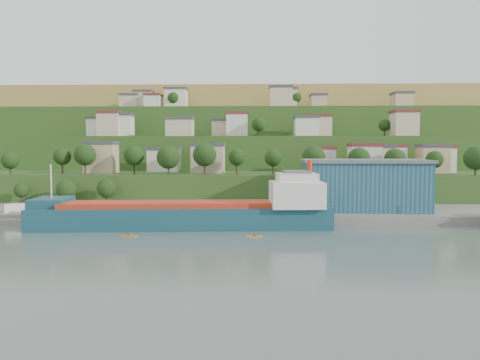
{
  "coord_description": "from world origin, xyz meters",
  "views": [
    {
      "loc": [
        4.5,
        -92.18,
        17.45
      ],
      "look_at": [
        1.48,
        15.0,
        10.34
      ],
      "focal_mm": 35.0,
      "sensor_mm": 36.0,
      "label": 1
    }
  ],
  "objects_px": {
    "cargo_ship_near": "(191,216)",
    "warehouse": "(363,184)",
    "kayak_orange": "(129,235)",
    "caravan": "(19,210)"
  },
  "relations": [
    {
      "from": "cargo_ship_near",
      "to": "warehouse",
      "type": "distance_m",
      "value": 46.05
    },
    {
      "from": "cargo_ship_near",
      "to": "kayak_orange",
      "type": "bearing_deg",
      "value": -140.46
    },
    {
      "from": "warehouse",
      "to": "caravan",
      "type": "xyz_separation_m",
      "value": [
        -85.76,
        -8.27,
        -5.8
      ]
    },
    {
      "from": "warehouse",
      "to": "kayak_orange",
      "type": "bearing_deg",
      "value": -149.4
    },
    {
      "from": "kayak_orange",
      "to": "caravan",
      "type": "bearing_deg",
      "value": 166.52
    },
    {
      "from": "cargo_ship_near",
      "to": "kayak_orange",
      "type": "xyz_separation_m",
      "value": [
        -11.1,
        -10.52,
        -2.46
      ]
    },
    {
      "from": "cargo_ship_near",
      "to": "warehouse",
      "type": "bearing_deg",
      "value": 19.59
    },
    {
      "from": "warehouse",
      "to": "caravan",
      "type": "relative_size",
      "value": 5.15
    },
    {
      "from": "cargo_ship_near",
      "to": "kayak_orange",
      "type": "relative_size",
      "value": 20.75
    },
    {
      "from": "warehouse",
      "to": "caravan",
      "type": "bearing_deg",
      "value": -172.36
    }
  ]
}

